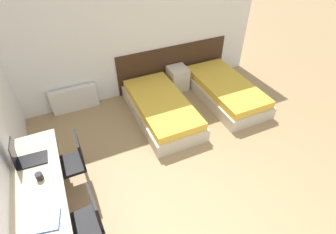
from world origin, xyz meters
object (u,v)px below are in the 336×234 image
at_px(bed_near_window, 161,109).
at_px(chair_near_laptop, 73,160).
at_px(bed_near_door, 225,91).
at_px(chair_near_notebook, 87,220).
at_px(laptop, 26,158).
at_px(nightstand, 178,78).

bearing_deg(bed_near_window, chair_near_laptop, -152.05).
distance_m(bed_near_door, chair_near_notebook, 3.67).
relative_size(bed_near_door, laptop, 5.24).
bearing_deg(bed_near_door, chair_near_laptop, -163.95).
distance_m(bed_near_door, nightstand, 1.05).
relative_size(chair_near_notebook, laptop, 2.38).
distance_m(nightstand, chair_near_laptop, 2.96).
height_order(nightstand, laptop, laptop).
height_order(bed_near_window, laptop, laptop).
bearing_deg(chair_near_notebook, bed_near_door, 26.87).
xyz_separation_m(bed_near_window, bed_near_door, (1.44, 0.00, 0.00)).
relative_size(bed_near_window, chair_near_notebook, 2.20).
xyz_separation_m(bed_near_door, nightstand, (-0.72, 0.76, 0.06)).
xyz_separation_m(nightstand, laptop, (-2.92, -1.71, 0.57)).
height_order(bed_near_window, chair_near_notebook, chair_near_notebook).
xyz_separation_m(bed_near_window, laptop, (-2.20, -0.94, 0.63)).
xyz_separation_m(bed_near_window, chair_near_notebook, (-1.71, -1.86, 0.30)).
relative_size(nightstand, chair_near_laptop, 0.57).
height_order(bed_near_window, bed_near_door, same).
bearing_deg(bed_near_door, bed_near_window, 180.00).
bearing_deg(bed_near_door, nightstand, 133.33).
distance_m(bed_near_window, chair_near_notebook, 2.54).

